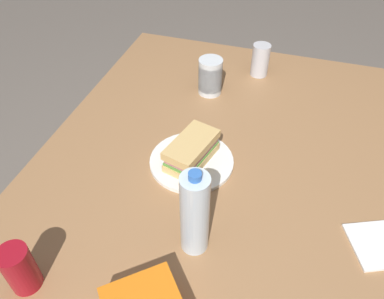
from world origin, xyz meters
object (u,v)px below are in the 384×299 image
dining_table (231,191)px  paper_plate (192,160)px  water_bottle_tall (195,214)px  sandwich (192,150)px  soda_can_red (20,269)px  plastic_cup_stack (210,76)px  soda_can_silver (260,60)px

dining_table → paper_plate: size_ratio=5.90×
paper_plate → water_bottle_tall: (0.26, 0.09, 0.11)m
paper_plate → sandwich: size_ratio=1.22×
sandwich → soda_can_red: (0.47, -0.24, 0.01)m
soda_can_red → sandwich: bearing=153.2°
soda_can_red → plastic_cup_stack: 0.85m
soda_can_red → dining_table: bearing=142.5°
dining_table → sandwich: sandwich is taller
plastic_cup_stack → soda_can_silver: (-0.17, 0.15, -0.00)m
dining_table → soda_can_red: soda_can_red is taller
sandwich → plastic_cup_stack: (-0.37, -0.05, 0.01)m
dining_table → soda_can_red: size_ratio=11.87×
soda_can_red → water_bottle_tall: (-0.21, 0.32, 0.06)m
dining_table → paper_plate: 0.15m
paper_plate → plastic_cup_stack: (-0.36, -0.05, 0.06)m
soda_can_red → water_bottle_tall: 0.39m
soda_can_red → water_bottle_tall: water_bottle_tall is taller
water_bottle_tall → paper_plate: bearing=-161.5°
soda_can_red → soda_can_silver: bearing=161.4°
plastic_cup_stack → paper_plate: bearing=7.1°
plastic_cup_stack → dining_table: bearing=24.8°
paper_plate → soda_can_red: (0.47, -0.24, 0.06)m
paper_plate → water_bottle_tall: size_ratio=0.99×
dining_table → soda_can_red: (0.47, -0.36, 0.15)m
dining_table → water_bottle_tall: bearing=-7.6°
sandwich → soda_can_silver: 0.55m
plastic_cup_stack → soda_can_silver: bearing=139.1°
plastic_cup_stack → soda_can_silver: size_ratio=1.07×
plastic_cup_stack → soda_can_silver: plastic_cup_stack is taller
sandwich → soda_can_red: bearing=-26.8°
soda_can_silver → plastic_cup_stack: bearing=-40.9°
plastic_cup_stack → soda_can_silver: 0.23m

